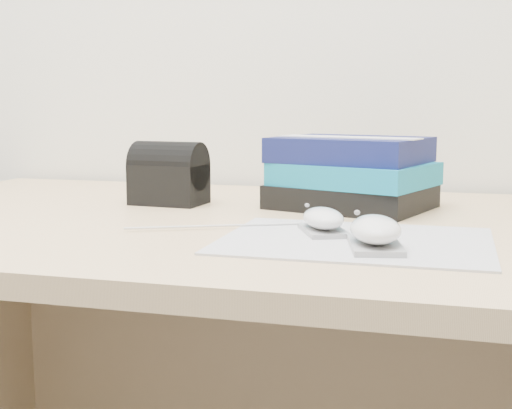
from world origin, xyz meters
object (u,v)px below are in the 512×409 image
(mouse_rear, at_px, (323,220))
(pouch, at_px, (169,174))
(desk, at_px, (339,360))
(book_stack, at_px, (352,173))
(mouse_front, at_px, (375,232))

(mouse_rear, height_order, pouch, pouch)
(desk, relative_size, pouch, 12.73)
(book_stack, height_order, pouch, book_stack)
(mouse_front, distance_m, book_stack, 0.34)
(mouse_rear, height_order, book_stack, book_stack)
(pouch, bearing_deg, mouse_rear, -34.68)
(mouse_rear, distance_m, pouch, 0.37)
(book_stack, xyz_separation_m, pouch, (-0.31, -0.04, -0.01))
(desk, height_order, mouse_front, mouse_front)
(pouch, bearing_deg, desk, -8.36)
(desk, bearing_deg, mouse_rear, -89.55)
(desk, relative_size, mouse_front, 13.62)
(desk, distance_m, book_stack, 0.30)
(mouse_rear, height_order, mouse_front, mouse_front)
(book_stack, bearing_deg, pouch, -173.03)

